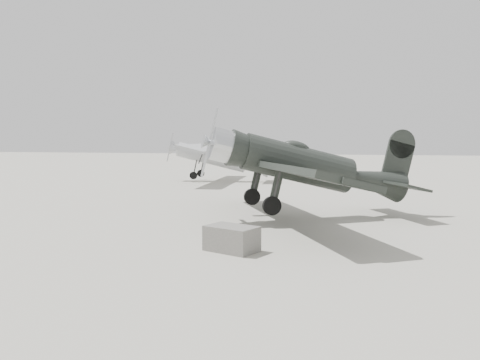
# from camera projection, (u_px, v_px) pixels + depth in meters

# --- Properties ---
(ground) EXTENTS (160.00, 160.00, 0.00)m
(ground) POSITION_uv_depth(u_px,v_px,m) (257.00, 223.00, 17.47)
(ground) COLOR #9F9A8D
(ground) RESTS_ON ground
(lowwing_monoplane) EXTENTS (9.37, 11.53, 3.89)m
(lowwing_monoplane) POSITION_uv_depth(u_px,v_px,m) (307.00, 167.00, 18.20)
(lowwing_monoplane) COLOR black
(lowwing_monoplane) RESTS_ON ground
(highwing_monoplane) EXTENTS (7.86, 11.07, 3.14)m
(highwing_monoplane) POSITION_uv_depth(u_px,v_px,m) (216.00, 155.00, 34.63)
(highwing_monoplane) COLOR #A5A7AB
(highwing_monoplane) RESTS_ON ground
(equipment_block) EXTENTS (1.64, 1.35, 0.71)m
(equipment_block) POSITION_uv_depth(u_px,v_px,m) (232.00, 239.00, 13.05)
(equipment_block) COLOR #63605C
(equipment_block) RESTS_ON ground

